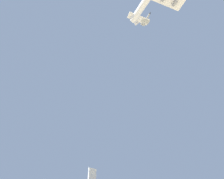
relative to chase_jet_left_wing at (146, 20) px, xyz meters
name	(u,v)px	position (x,y,z in m)	size (l,w,h in m)	color
chase_jet_left_wing	(146,20)	(0.00, 0.00, 0.00)	(10.41, 14.49, 4.00)	#999EA3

